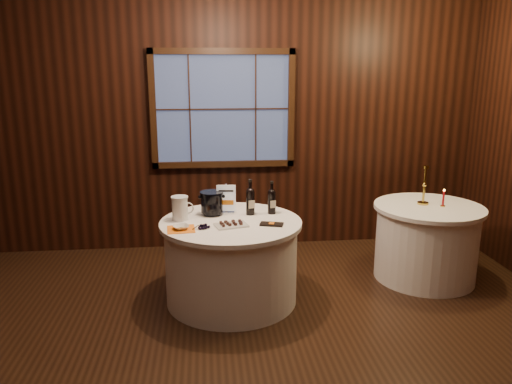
{
  "coord_description": "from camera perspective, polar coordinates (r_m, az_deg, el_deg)",
  "views": [
    {
      "loc": [
        -0.22,
        -3.29,
        2.12
      ],
      "look_at": [
        0.22,
        0.9,
        1.06
      ],
      "focal_mm": 35.0,
      "sensor_mm": 36.0,
      "label": 1
    }
  ],
  "objects": [
    {
      "name": "grape_bunch",
      "position": [
        4.29,
        -5.99,
        -4.0
      ],
      "size": [
        0.17,
        0.09,
        0.04
      ],
      "rotation": [
        0.0,
        0.0,
        0.25
      ],
      "color": "black",
      "rests_on": "main_table"
    },
    {
      "name": "ice_bucket",
      "position": [
        4.66,
        -5.08,
        -1.22
      ],
      "size": [
        0.22,
        0.22,
        0.22
      ],
      "color": "black",
      "rests_on": "main_table"
    },
    {
      "name": "brass_candlestick",
      "position": [
        5.27,
        18.64,
        0.18
      ],
      "size": [
        0.11,
        0.11,
        0.4
      ],
      "color": "gold",
      "rests_on": "side_table"
    },
    {
      "name": "port_bottle_right",
      "position": [
        4.68,
        1.81,
        -0.88
      ],
      "size": [
        0.07,
        0.08,
        0.31
      ],
      "rotation": [
        0.0,
        0.0,
        0.23
      ],
      "color": "black",
      "rests_on": "main_table"
    },
    {
      "name": "side_table",
      "position": [
        5.38,
        18.86,
        -5.41
      ],
      "size": [
        1.08,
        1.08,
        0.77
      ],
      "color": "white",
      "rests_on": "ground"
    },
    {
      "name": "red_candle",
      "position": [
        5.27,
        20.62,
        -0.82
      ],
      "size": [
        0.05,
        0.05,
        0.18
      ],
      "color": "gold",
      "rests_on": "side_table"
    },
    {
      "name": "ground",
      "position": [
        3.92,
        -1.91,
        -18.61
      ],
      "size": [
        6.0,
        6.0,
        0.0
      ],
      "primitive_type": "plane",
      "color": "black",
      "rests_on": "ground"
    },
    {
      "name": "main_table",
      "position": [
        4.63,
        -2.83,
        -7.84
      ],
      "size": [
        1.28,
        1.28,
        0.77
      ],
      "color": "white",
      "rests_on": "ground"
    },
    {
      "name": "glass_pitcher",
      "position": [
        4.54,
        -8.67,
        -1.84
      ],
      "size": [
        0.2,
        0.15,
        0.22
      ],
      "rotation": [
        0.0,
        0.0,
        -0.11
      ],
      "color": "silver",
      "rests_on": "main_table"
    },
    {
      "name": "cracker_bowl",
      "position": [
        4.3,
        -8.58,
        -3.99
      ],
      "size": [
        0.17,
        0.17,
        0.03
      ],
      "primitive_type": "imported",
      "rotation": [
        0.0,
        0.0,
        0.27
      ],
      "color": "silver",
      "rests_on": "orange_napkin"
    },
    {
      "name": "back_wall",
      "position": [
        5.8,
        -3.79,
        8.42
      ],
      "size": [
        6.0,
        0.1,
        3.0
      ],
      "color": "black",
      "rests_on": "ground"
    },
    {
      "name": "port_bottle_left",
      "position": [
        4.65,
        -0.66,
        -0.85
      ],
      "size": [
        0.08,
        0.09,
        0.34
      ],
      "rotation": [
        0.0,
        0.0,
        0.23
      ],
      "color": "black",
      "rests_on": "main_table"
    },
    {
      "name": "orange_napkin",
      "position": [
        4.31,
        -8.57,
        -4.23
      ],
      "size": [
        0.25,
        0.25,
        0.0
      ],
      "primitive_type": "cube",
      "rotation": [
        0.0,
        0.0,
        0.08
      ],
      "color": "orange",
      "rests_on": "main_table"
    },
    {
      "name": "chocolate_plate",
      "position": [
        4.35,
        -2.85,
        -3.72
      ],
      "size": [
        0.31,
        0.25,
        0.04
      ],
      "rotation": [
        0.0,
        0.0,
        0.26
      ],
      "color": "silver",
      "rests_on": "main_table"
    },
    {
      "name": "chocolate_box",
      "position": [
        4.38,
        1.79,
        -3.7
      ],
      "size": [
        0.22,
        0.15,
        0.02
      ],
      "primitive_type": "cube",
      "rotation": [
        0.0,
        0.0,
        -0.28
      ],
      "color": "black",
      "rests_on": "main_table"
    },
    {
      "name": "sign_stand",
      "position": [
        4.71,
        -3.41,
        -1.3
      ],
      "size": [
        0.18,
        0.1,
        0.29
      ],
      "rotation": [
        0.0,
        0.0,
        -0.1
      ],
      "color": "silver",
      "rests_on": "main_table"
    }
  ]
}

